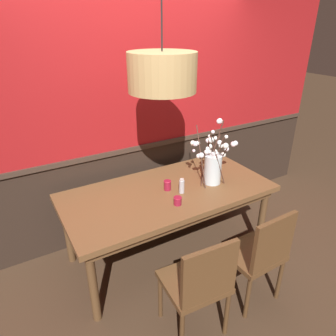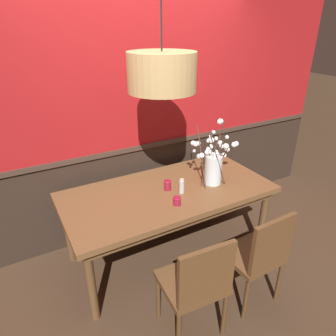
# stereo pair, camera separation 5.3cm
# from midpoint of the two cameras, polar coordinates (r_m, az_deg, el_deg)

# --- Properties ---
(ground_plane) EXTENTS (24.00, 24.00, 0.00)m
(ground_plane) POSITION_cam_midpoint_polar(r_m,az_deg,el_deg) (3.39, 0.46, -15.37)
(ground_plane) COLOR #422D1E
(back_wall) EXTENTS (5.13, 0.14, 2.70)m
(back_wall) POSITION_cam_midpoint_polar(r_m,az_deg,el_deg) (3.28, -5.36, 9.97)
(back_wall) COLOR #2D2119
(back_wall) RESTS_ON ground
(dining_table) EXTENTS (2.00, 0.98, 0.76)m
(dining_table) POSITION_cam_midpoint_polar(r_m,az_deg,el_deg) (2.99, 0.51, -5.51)
(dining_table) COLOR brown
(dining_table) RESTS_ON ground
(chair_far_side_right) EXTENTS (0.49, 0.44, 0.91)m
(chair_far_side_right) POSITION_cam_midpoint_polar(r_m,az_deg,el_deg) (3.86, -2.58, -0.56)
(chair_far_side_right) COLOR brown
(chair_far_side_right) RESTS_ON ground
(chair_far_side_left) EXTENTS (0.44, 0.44, 0.90)m
(chair_far_side_left) POSITION_cam_midpoint_polar(r_m,az_deg,el_deg) (3.70, -11.30, -2.59)
(chair_far_side_left) COLOR brown
(chair_far_side_left) RESTS_ON ground
(chair_near_side_right) EXTENTS (0.45, 0.41, 0.92)m
(chair_near_side_right) POSITION_cam_midpoint_polar(r_m,az_deg,el_deg) (2.69, 17.08, -15.04)
(chair_near_side_right) COLOR brown
(chair_near_side_right) RESTS_ON ground
(chair_near_side_left) EXTENTS (0.48, 0.46, 0.93)m
(chair_near_side_left) POSITION_cam_midpoint_polar(r_m,az_deg,el_deg) (2.37, 6.03, -20.46)
(chair_near_side_left) COLOR brown
(chair_near_side_left) RESTS_ON ground
(vase_with_blossoms) EXTENTS (0.45, 0.40, 0.62)m
(vase_with_blossoms) POSITION_cam_midpoint_polar(r_m,az_deg,el_deg) (3.04, 8.90, 0.58)
(vase_with_blossoms) COLOR silver
(vase_with_blossoms) RESTS_ON dining_table
(candle_holder_nearer_center) EXTENTS (0.08, 0.08, 0.07)m
(candle_holder_nearer_center) POSITION_cam_midpoint_polar(r_m,az_deg,el_deg) (2.71, 2.25, -6.12)
(candle_holder_nearer_center) COLOR maroon
(candle_holder_nearer_center) RESTS_ON dining_table
(candle_holder_nearer_edge) EXTENTS (0.07, 0.07, 0.10)m
(candle_holder_nearer_edge) POSITION_cam_midpoint_polar(r_m,az_deg,el_deg) (2.93, 0.42, -3.21)
(candle_holder_nearer_edge) COLOR maroon
(candle_holder_nearer_edge) RESTS_ON dining_table
(condiment_bottle) EXTENTS (0.05, 0.05, 0.15)m
(condiment_bottle) POSITION_cam_midpoint_polar(r_m,az_deg,el_deg) (2.87, 3.08, -3.42)
(condiment_bottle) COLOR #ADADB2
(condiment_bottle) RESTS_ON dining_table
(pendant_lamp) EXTENTS (0.53, 0.53, 0.98)m
(pendant_lamp) POSITION_cam_midpoint_polar(r_m,az_deg,el_deg) (2.45, -0.51, 17.35)
(pendant_lamp) COLOR tan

